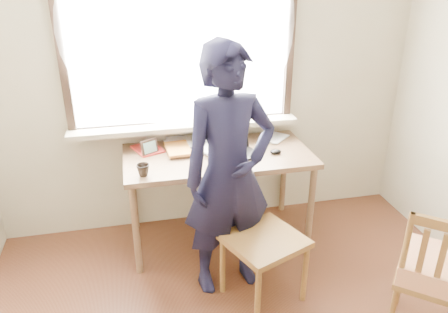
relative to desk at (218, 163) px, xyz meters
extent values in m
cube|color=#BFB69A|center=(-0.01, 0.37, 0.60)|extent=(3.50, 0.02, 2.60)
cube|color=white|center=(-0.21, 0.36, 0.90)|extent=(1.70, 0.01, 1.30)
cube|color=black|center=(-0.21, 0.34, 0.22)|extent=(1.82, 0.06, 0.06)
cube|color=black|center=(-1.09, 0.34, 0.90)|extent=(0.06, 0.06, 1.30)
cube|color=black|center=(0.67, 0.34, 0.90)|extent=(0.06, 0.06, 1.30)
cube|color=#BFB69A|center=(-0.21, 0.27, 0.23)|extent=(1.85, 0.20, 0.04)
cube|color=white|center=(-0.21, 0.28, 1.00)|extent=(1.95, 0.02, 1.65)
cube|color=brown|center=(0.00, 0.00, 0.06)|extent=(1.46, 0.73, 0.04)
cylinder|color=brown|center=(-0.68, -0.31, -0.33)|extent=(0.05, 0.05, 0.74)
cylinder|color=brown|center=(-0.68, 0.31, -0.33)|extent=(0.05, 0.05, 0.74)
cylinder|color=brown|center=(0.68, -0.31, -0.33)|extent=(0.05, 0.05, 0.74)
cylinder|color=brown|center=(0.68, 0.31, -0.33)|extent=(0.05, 0.05, 0.74)
cube|color=black|center=(0.14, -0.08, 0.09)|extent=(0.38, 0.32, 0.02)
cube|color=black|center=(0.10, 0.03, 0.19)|extent=(0.32, 0.17, 0.21)
cube|color=black|center=(0.10, 0.03, 0.19)|extent=(0.28, 0.14, 0.17)
cube|color=black|center=(0.14, -0.09, 0.09)|extent=(0.31, 0.22, 0.00)
imported|color=white|center=(-0.11, 0.19, 0.13)|extent=(0.17, 0.17, 0.10)
imported|color=black|center=(-0.59, -0.26, 0.12)|extent=(0.12, 0.12, 0.09)
ellipsoid|color=black|center=(0.44, -0.10, 0.10)|extent=(0.09, 0.06, 0.03)
cube|color=white|center=(-0.53, 0.20, 0.09)|extent=(0.33, 0.36, 0.01)
cube|color=white|center=(-0.52, 0.09, 0.09)|extent=(0.32, 0.33, 0.02)
cube|color=white|center=(-0.26, 0.23, 0.09)|extent=(0.25, 0.27, 0.01)
cube|color=#B22620|center=(-0.60, 0.21, 0.10)|extent=(0.25, 0.31, 0.01)
cube|color=#3663B2|center=(-0.38, 0.08, 0.11)|extent=(0.29, 0.33, 0.02)
cube|color=white|center=(-0.23, 0.21, 0.10)|extent=(0.35, 0.37, 0.00)
cube|color=white|center=(-0.30, 0.28, 0.11)|extent=(0.31, 0.32, 0.01)
imported|color=white|center=(-0.33, 0.24, 0.09)|extent=(0.26, 0.32, 0.03)
imported|color=white|center=(0.47, 0.25, 0.09)|extent=(0.28, 0.28, 0.02)
cube|color=black|center=(-0.52, 0.10, 0.14)|extent=(0.13, 0.08, 0.11)
cube|color=#4B7F38|center=(-0.52, 0.10, 0.14)|extent=(0.10, 0.06, 0.08)
cube|color=brown|center=(0.15, -0.76, -0.24)|extent=(0.61, 0.60, 0.04)
cylinder|color=brown|center=(0.04, -1.01, -0.48)|extent=(0.04, 0.04, 0.44)
cylinder|color=brown|center=(-0.11, -0.65, -0.48)|extent=(0.04, 0.04, 0.44)
cylinder|color=brown|center=(0.42, -0.86, -0.48)|extent=(0.04, 0.04, 0.44)
cylinder|color=brown|center=(0.27, -0.50, -0.48)|extent=(0.04, 0.04, 0.44)
cube|color=brown|center=(1.06, -1.29, -0.28)|extent=(0.59, 0.59, 0.04)
cylinder|color=brown|center=(1.03, -1.03, -0.50)|extent=(0.03, 0.03, 0.40)
cylinder|color=brown|center=(0.80, -1.30, -0.02)|extent=(0.03, 0.03, 0.48)
cube|color=brown|center=(0.94, -1.42, -0.05)|extent=(0.04, 0.04, 0.39)
cube|color=brown|center=(0.86, -1.36, -0.05)|extent=(0.04, 0.04, 0.39)
cube|color=#C64213|center=(1.06, -1.29, -0.20)|extent=(0.57, 0.57, 0.13)
imported|color=black|center=(-0.04, -0.54, 0.17)|extent=(0.70, 0.52, 1.75)
camera|label=1|loc=(-0.63, -3.04, 1.47)|focal=35.00mm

